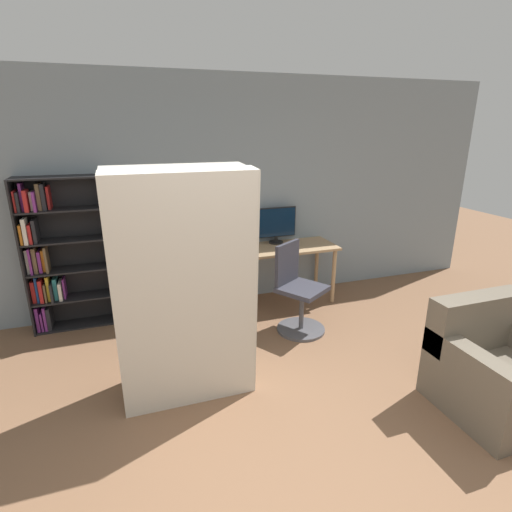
{
  "coord_description": "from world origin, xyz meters",
  "views": [
    {
      "loc": [
        -0.79,
        -1.32,
        2.13
      ],
      "look_at": [
        0.27,
        1.8,
        1.05
      ],
      "focal_mm": 28.0,
      "sensor_mm": 36.0,
      "label": 1
    }
  ],
  "objects_px": {
    "mattress_near": "(187,296)",
    "office_chair": "(298,295)",
    "mattress_far": "(181,281)",
    "bookshelf": "(59,255)",
    "armchair": "(495,370)",
    "monitor": "(276,224)"
  },
  "relations": [
    {
      "from": "office_chair",
      "to": "mattress_far",
      "type": "bearing_deg",
      "value": -157.63
    },
    {
      "from": "monitor",
      "to": "armchair",
      "type": "bearing_deg",
      "value": -71.87
    },
    {
      "from": "bookshelf",
      "to": "armchair",
      "type": "height_order",
      "value": "bookshelf"
    },
    {
      "from": "bookshelf",
      "to": "mattress_near",
      "type": "height_order",
      "value": "mattress_near"
    },
    {
      "from": "office_chair",
      "to": "bookshelf",
      "type": "xyz_separation_m",
      "value": [
        -2.37,
        0.91,
        0.42
      ]
    },
    {
      "from": "office_chair",
      "to": "mattress_near",
      "type": "xyz_separation_m",
      "value": [
        -1.29,
        -0.83,
        0.53
      ]
    },
    {
      "from": "bookshelf",
      "to": "armchair",
      "type": "distance_m",
      "value": 4.21
    },
    {
      "from": "monitor",
      "to": "armchair",
      "type": "relative_size",
      "value": 0.61
    },
    {
      "from": "monitor",
      "to": "bookshelf",
      "type": "height_order",
      "value": "bookshelf"
    },
    {
      "from": "monitor",
      "to": "armchair",
      "type": "distance_m",
      "value": 2.77
    },
    {
      "from": "office_chair",
      "to": "bookshelf",
      "type": "height_order",
      "value": "bookshelf"
    },
    {
      "from": "mattress_near",
      "to": "office_chair",
      "type": "bearing_deg",
      "value": 32.74
    },
    {
      "from": "office_chair",
      "to": "mattress_near",
      "type": "bearing_deg",
      "value": -147.26
    },
    {
      "from": "bookshelf",
      "to": "mattress_near",
      "type": "relative_size",
      "value": 0.89
    },
    {
      "from": "mattress_near",
      "to": "armchair",
      "type": "relative_size",
      "value": 2.19
    },
    {
      "from": "bookshelf",
      "to": "mattress_near",
      "type": "xyz_separation_m",
      "value": [
        1.08,
        -1.75,
        0.11
      ]
    },
    {
      "from": "monitor",
      "to": "office_chair",
      "type": "height_order",
      "value": "monitor"
    },
    {
      "from": "mattress_near",
      "to": "mattress_far",
      "type": "bearing_deg",
      "value": 90.0
    },
    {
      "from": "mattress_near",
      "to": "mattress_far",
      "type": "relative_size",
      "value": 1.0
    },
    {
      "from": "monitor",
      "to": "mattress_near",
      "type": "height_order",
      "value": "mattress_near"
    },
    {
      "from": "bookshelf",
      "to": "office_chair",
      "type": "bearing_deg",
      "value": -21.08
    },
    {
      "from": "armchair",
      "to": "bookshelf",
      "type": "bearing_deg",
      "value": 142.39
    }
  ]
}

